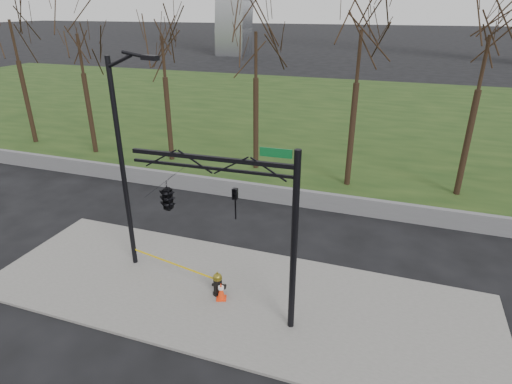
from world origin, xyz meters
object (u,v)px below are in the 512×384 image
(traffic_cone, at_px, (221,291))
(fire_hydrant, at_px, (218,284))
(traffic_signal_mast, at_px, (190,198))
(street_light, at_px, (125,154))

(traffic_cone, bearing_deg, fire_hydrant, 134.50)
(fire_hydrant, distance_m, traffic_signal_mast, 3.74)
(fire_hydrant, relative_size, traffic_signal_mast, 0.15)
(traffic_cone, distance_m, street_light, 5.89)
(street_light, relative_size, traffic_signal_mast, 1.37)
(fire_hydrant, xyz_separation_m, traffic_cone, (0.20, -0.21, -0.09))
(street_light, xyz_separation_m, traffic_signal_mast, (3.34, -1.56, -0.55))
(fire_hydrant, bearing_deg, traffic_signal_mast, -113.99)
(street_light, bearing_deg, traffic_signal_mast, -9.89)
(traffic_signal_mast, bearing_deg, traffic_cone, 43.82)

